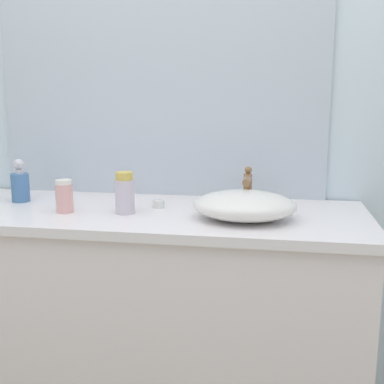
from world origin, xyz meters
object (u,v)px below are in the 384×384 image
object	(u,v)px
soap_dispenser	(20,184)
perfume_bottle	(125,194)
candle_jar	(158,204)
sink_basin	(244,205)
spray_can	(64,196)

from	to	relation	value
soap_dispenser	perfume_bottle	bearing A→B (deg)	-14.25
perfume_bottle	candle_jar	distance (m)	0.16
sink_basin	perfume_bottle	world-z (taller)	perfume_bottle
perfume_bottle	spray_can	size ratio (longest dim) A/B	1.26
spray_can	candle_jar	distance (m)	0.35
perfume_bottle	sink_basin	bearing A→B (deg)	-1.60
soap_dispenser	perfume_bottle	distance (m)	0.49
candle_jar	soap_dispenser	bearing A→B (deg)	178.26
spray_can	candle_jar	size ratio (longest dim) A/B	2.70
sink_basin	soap_dispenser	world-z (taller)	soap_dispenser
sink_basin	soap_dispenser	bearing A→B (deg)	171.69
sink_basin	perfume_bottle	xyz separation A→B (m)	(-0.44, 0.01, 0.02)
sink_basin	perfume_bottle	distance (m)	0.44
sink_basin	perfume_bottle	size ratio (longest dim) A/B	2.35
soap_dispenser	candle_jar	distance (m)	0.58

